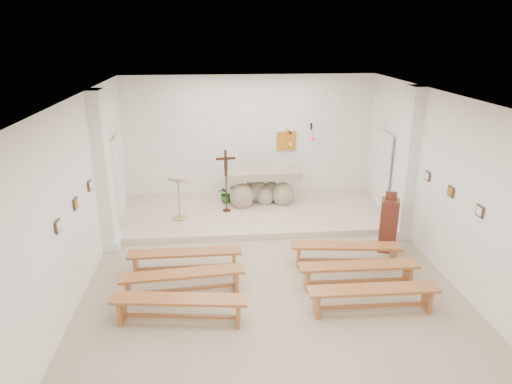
{
  "coord_description": "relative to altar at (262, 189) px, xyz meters",
  "views": [
    {
      "loc": [
        -0.98,
        -7.61,
        4.61
      ],
      "look_at": [
        -0.13,
        1.6,
        1.33
      ],
      "focal_mm": 32.0,
      "sensor_mm": 36.0,
      "label": 1
    }
  ],
  "objects": [
    {
      "name": "radiator_right",
      "position": [
        3.18,
        -1.31,
        -0.27
      ],
      "size": [
        0.1,
        0.85,
        0.52
      ],
      "primitive_type": "cube",
      "color": "silver",
      "rests_on": "ground"
    },
    {
      "name": "bench_left_front",
      "position": [
        -1.89,
        -3.39,
        -0.19
      ],
      "size": [
        2.25,
        0.37,
        0.48
      ],
      "rotation": [
        0.0,
        0.0,
        0.01
      ],
      "color": "#A66430",
      "rests_on": "ground"
    },
    {
      "name": "wall_left",
      "position": [
        -3.74,
        -4.01,
        1.21
      ],
      "size": [
        0.02,
        10.0,
        3.5
      ],
      "primitive_type": "cube",
      "color": "white",
      "rests_on": "ground"
    },
    {
      "name": "station_frame_left_mid",
      "position": [
        -3.72,
        -3.81,
        1.18
      ],
      "size": [
        0.03,
        0.2,
        0.2
      ],
      "primitive_type": "cube",
      "color": "#442E1E",
      "rests_on": "wall_left"
    },
    {
      "name": "pilaster_left",
      "position": [
        -3.62,
        -2.01,
        1.21
      ],
      "size": [
        0.26,
        0.55,
        3.5
      ],
      "primitive_type": "cube",
      "color": "white",
      "rests_on": "ground"
    },
    {
      "name": "ground",
      "position": [
        -0.25,
        -4.01,
        -0.54
      ],
      "size": [
        7.0,
        10.0,
        0.0
      ],
      "primitive_type": "cube",
      "color": "tan",
      "rests_on": "ground"
    },
    {
      "name": "bench_right_second",
      "position": [
        1.39,
        -4.23,
        -0.19
      ],
      "size": [
        2.26,
        0.4,
        0.48
      ],
      "rotation": [
        0.0,
        0.0,
        -0.02
      ],
      "color": "#A66430",
      "rests_on": "ground"
    },
    {
      "name": "sanctuary_platform",
      "position": [
        -0.25,
        -0.51,
        -0.47
      ],
      "size": [
        6.98,
        3.0,
        0.15
      ],
      "primitive_type": "cube",
      "color": "beige",
      "rests_on": "ground"
    },
    {
      "name": "station_frame_left_rear",
      "position": [
        -3.72,
        -2.81,
        1.18
      ],
      "size": [
        0.03,
        0.2,
        0.2
      ],
      "primitive_type": "cube",
      "color": "#442E1E",
      "rests_on": "wall_left"
    },
    {
      "name": "gold_wall_relief",
      "position": [
        0.8,
        0.95,
        1.11
      ],
      "size": [
        0.55,
        0.04,
        0.55
      ],
      "primitive_type": "cube",
      "color": "gold",
      "rests_on": "wall_back"
    },
    {
      "name": "potted_plant",
      "position": [
        -0.96,
        0.15,
        -0.14
      ],
      "size": [
        0.61,
        0.6,
        0.51
      ],
      "primitive_type": "imported",
      "rotation": [
        0.0,
        0.0,
        0.73
      ],
      "color": "#2A6227",
      "rests_on": "sanctuary_platform"
    },
    {
      "name": "sanctuary_lamp",
      "position": [
        1.5,
        0.69,
        1.26
      ],
      "size": [
        0.11,
        0.36,
        0.44
      ],
      "color": "black",
      "rests_on": "wall_back"
    },
    {
      "name": "station_frame_left_front",
      "position": [
        -3.72,
        -4.81,
        1.18
      ],
      "size": [
        0.03,
        0.2,
        0.2
      ],
      "primitive_type": "cube",
      "color": "#442E1E",
      "rests_on": "wall_left"
    },
    {
      "name": "altar",
      "position": [
        0.0,
        0.0,
        0.0
      ],
      "size": [
        2.04,
        0.95,
        1.03
      ],
      "rotation": [
        0.0,
        0.0,
        0.07
      ],
      "color": "tan",
      "rests_on": "sanctuary_platform"
    },
    {
      "name": "crucifix_stand",
      "position": [
        -0.98,
        -0.49,
        0.55
      ],
      "size": [
        0.5,
        0.22,
        1.64
      ],
      "rotation": [
        0.0,
        0.0,
        0.11
      ],
      "color": "#341810",
      "rests_on": "sanctuary_platform"
    },
    {
      "name": "wall_right",
      "position": [
        3.24,
        -4.01,
        1.21
      ],
      "size": [
        0.02,
        10.0,
        3.5
      ],
      "primitive_type": "cube",
      "color": "white",
      "rests_on": "ground"
    },
    {
      "name": "lectern",
      "position": [
        -2.17,
        -0.92,
        0.16
      ],
      "size": [
        0.47,
        0.43,
        1.12
      ],
      "rotation": [
        0.0,
        0.0,
        -0.31
      ],
      "color": "tan",
      "rests_on": "sanctuary_platform"
    },
    {
      "name": "bench_right_third",
      "position": [
        1.39,
        -5.07,
        -0.19
      ],
      "size": [
        2.26,
        0.39,
        0.48
      ],
      "rotation": [
        0.0,
        0.0,
        -0.02
      ],
      "color": "#A66430",
      "rests_on": "ground"
    },
    {
      "name": "station_frame_right_mid",
      "position": [
        3.22,
        -3.81,
        1.18
      ],
      "size": [
        0.03,
        0.2,
        0.2
      ],
      "primitive_type": "cube",
      "color": "#442E1E",
      "rests_on": "wall_right"
    },
    {
      "name": "station_frame_right_front",
      "position": [
        3.22,
        -4.81,
        1.18
      ],
      "size": [
        0.03,
        0.2,
        0.2
      ],
      "primitive_type": "cube",
      "color": "#442E1E",
      "rests_on": "wall_right"
    },
    {
      "name": "bench_left_third",
      "position": [
        -1.89,
        -5.07,
        -0.19
      ],
      "size": [
        2.28,
        0.63,
        0.48
      ],
      "rotation": [
        0.0,
        0.0,
        -0.12
      ],
      "color": "#A66430",
      "rests_on": "ground"
    },
    {
      "name": "ceiling",
      "position": [
        -0.25,
        -4.01,
        2.95
      ],
      "size": [
        7.0,
        10.0,
        0.02
      ],
      "primitive_type": "cube",
      "color": "silver",
      "rests_on": "wall_back"
    },
    {
      "name": "bench_right_front",
      "position": [
        1.39,
        -3.39,
        -0.19
      ],
      "size": [
        2.28,
        0.62,
        0.48
      ],
      "rotation": [
        0.0,
        0.0,
        -0.12
      ],
      "color": "#A66430",
      "rests_on": "ground"
    },
    {
      "name": "wall_back",
      "position": [
        -0.25,
        0.98,
        1.21
      ],
      "size": [
        7.0,
        0.02,
        3.5
      ],
      "primitive_type": "cube",
      "color": "white",
      "rests_on": "ground"
    },
    {
      "name": "donation_pedestal",
      "position": [
        2.49,
        -2.78,
        0.06
      ],
      "size": [
        0.47,
        0.47,
        1.38
      ],
      "rotation": [
        0.0,
        0.0,
        -0.35
      ],
      "color": "#5A2119",
      "rests_on": "ground"
    },
    {
      "name": "radiator_left",
      "position": [
        -3.68,
        -1.31,
        -0.27
      ],
      "size": [
        0.1,
        0.85,
        0.52
      ],
      "primitive_type": "cube",
      "color": "silver",
      "rests_on": "ground"
    },
    {
      "name": "pilaster_right",
      "position": [
        3.12,
        -2.01,
        1.21
      ],
      "size": [
        0.26,
        0.55,
        3.5
      ],
      "primitive_type": "cube",
      "color": "white",
      "rests_on": "ground"
    },
    {
      "name": "bench_left_second",
      "position": [
        -1.89,
        -4.23,
        -0.19
      ],
      "size": [
        2.27,
        0.55,
        0.48
      ],
      "rotation": [
        0.0,
        0.0,
        0.08
      ],
      "color": "#A66430",
      "rests_on": "ground"
    },
    {
      "name": "station_frame_right_rear",
      "position": [
        3.22,
        -2.81,
        1.18
      ],
      "size": [
        0.03,
        0.2,
        0.2
      ],
      "primitive_type": "cube",
      "color": "#442E1E",
      "rests_on": "wall_right"
    }
  ]
}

